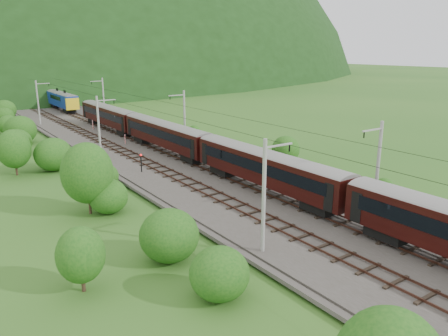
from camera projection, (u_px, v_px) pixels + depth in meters
ground at (323, 234)px, 34.08m from camera, size 600.00×600.00×0.00m
railbed at (245, 197)px, 41.93m from camera, size 14.00×220.00×0.30m
track_left at (225, 200)px, 40.54m from camera, size 2.40×220.00×0.27m
track_right at (264, 191)px, 43.20m from camera, size 2.40×220.00×0.27m
catenary_left at (99, 126)px, 54.71m from camera, size 2.54×192.28×8.00m
catenary_right at (184, 118)px, 61.50m from camera, size 2.54×192.28×8.00m
overhead_wires at (246, 126)px, 40.07m from camera, size 4.83×198.00×0.03m
train at (209, 144)px, 50.27m from camera, size 2.75×130.84×4.77m
hazard_post_near at (125, 139)px, 64.20m from camera, size 0.15×0.15×1.43m
hazard_post_far at (93, 125)px, 76.06m from camera, size 0.16×0.16×1.54m
signal at (141, 161)px, 49.67m from camera, size 0.23×0.23×2.09m
vegetation_left at (45, 158)px, 47.03m from camera, size 13.92×145.92×6.97m
vegetation_right at (428, 196)px, 38.77m from camera, size 5.11×104.63×3.15m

